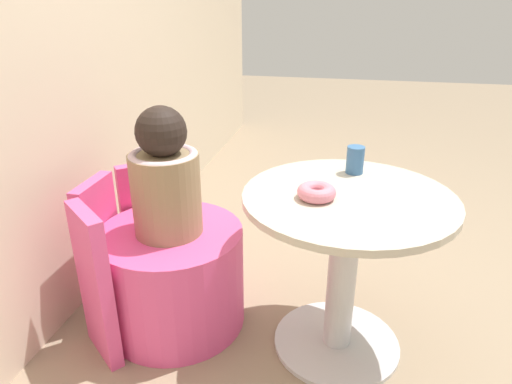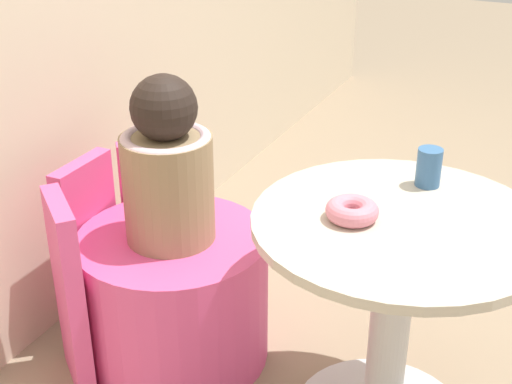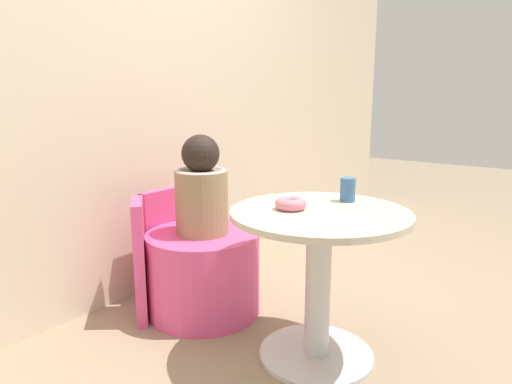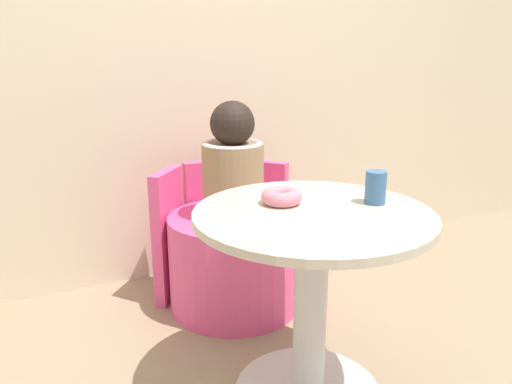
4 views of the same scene
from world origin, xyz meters
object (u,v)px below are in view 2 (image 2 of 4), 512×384
at_px(donut, 352,211).
at_px(cup, 429,167).
at_px(round_table, 394,291).
at_px(tub_chair, 175,296).
at_px(child_figure, 167,168).

distance_m(donut, cup, 0.29).
bearing_deg(donut, round_table, -64.28).
relative_size(round_table, tub_chair, 1.28).
distance_m(round_table, child_figure, 0.69).
distance_m(child_figure, cup, 0.70).
distance_m(round_table, cup, 0.33).
distance_m(round_table, donut, 0.26).
xyz_separation_m(child_figure, cup, (0.20, -0.67, 0.05)).
bearing_deg(round_table, child_figure, 88.70).
bearing_deg(tub_chair, cup, -73.60).
relative_size(child_figure, donut, 3.80).
xyz_separation_m(round_table, tub_chair, (0.01, 0.66, -0.22)).
bearing_deg(round_table, tub_chair, 88.70).
bearing_deg(child_figure, cup, -73.60).
height_order(tub_chair, donut, donut).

